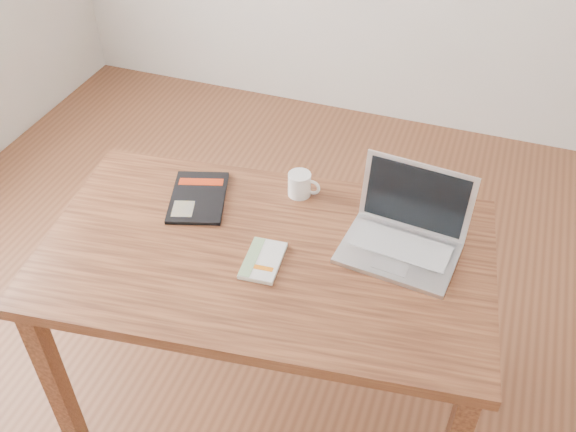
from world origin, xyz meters
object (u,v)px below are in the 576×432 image
(desk, at_px, (266,271))
(laptop, at_px, (405,233))
(white_guidebook, at_px, (263,260))
(black_guidebook, at_px, (198,197))
(coffee_mug, at_px, (300,184))

(desk, relative_size, laptop, 3.96)
(desk, height_order, white_guidebook, white_guidebook)
(white_guidebook, height_order, black_guidebook, same)
(desk, relative_size, white_guidebook, 8.04)
(white_guidebook, distance_m, laptop, 0.43)
(desk, xyz_separation_m, white_guidebook, (0.01, -0.05, 0.10))
(black_guidebook, xyz_separation_m, laptop, (0.67, 0.01, 0.04))
(desk, xyz_separation_m, laptop, (0.38, 0.16, 0.14))
(laptop, relative_size, coffee_mug, 3.29)
(black_guidebook, height_order, coffee_mug, coffee_mug)
(white_guidebook, bearing_deg, black_guidebook, 141.98)
(desk, distance_m, laptop, 0.43)
(black_guidebook, bearing_deg, laptop, -16.91)
(black_guidebook, relative_size, coffee_mug, 2.74)
(laptop, bearing_deg, white_guidebook, -144.62)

